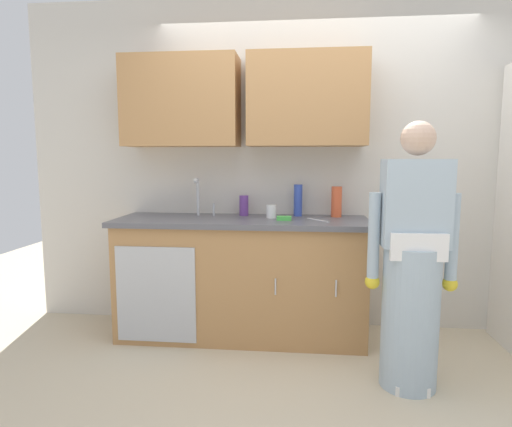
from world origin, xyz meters
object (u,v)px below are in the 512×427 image
Objects in this scene: knife_on_counter at (318,220)px; person_at_sink at (412,277)px; sponge at (284,218)px; sink at (199,220)px; bottle_dish_liquid at (244,205)px; cup_by_sink at (271,212)px; bottle_water_tall at (337,202)px; bottle_soap at (298,200)px.

person_at_sink is at bearing -176.33° from knife_on_counter.
sink is at bearing 174.41° from sponge.
person_at_sink is 0.88m from knife_on_counter.
cup_by_sink is (0.23, -0.13, -0.03)m from bottle_dish_liquid.
sponge is (-0.41, -0.24, -0.11)m from bottle_water_tall.
bottle_dish_liquid is at bearing 150.68° from cup_by_sink.
sponge is (0.11, -0.12, -0.04)m from cup_by_sink.
bottle_soap reaches higher than sponge.
bottle_water_tall is at bearing 13.08° from cup_by_sink.
bottle_dish_liquid reaches higher than cup_by_sink.
sink is 3.03× the size of bottle_dish_liquid.
knife_on_counter is (0.59, -0.22, -0.08)m from bottle_dish_liquid.
cup_by_sink is 0.42× the size of knife_on_counter.
bottle_water_tall is 0.53m from cup_by_sink.
sponge is at bearing -111.46° from bottle_soap.
person_at_sink reaches higher than knife_on_counter.
cup_by_sink is at bearing 39.32° from knife_on_counter.
person_at_sink is 1.20m from cup_by_sink.
bottle_dish_liquid is (0.33, 0.18, 0.10)m from sink.
person_at_sink is (1.47, -0.69, -0.23)m from sink.
knife_on_counter is (0.93, -0.04, 0.02)m from sink.
bottle_dish_liquid is at bearing -178.31° from bottle_soap.
person_at_sink is at bearing -37.43° from bottle_dish_liquid.
sponge is (0.67, -0.07, 0.03)m from sink.
cup_by_sink is 0.92× the size of sponge.
sink is 0.39m from bottle_dish_liquid.
bottle_water_tall is 0.95× the size of bottle_soap.
bottle_water_tall is at bearing -4.67° from bottle_soap.
cup_by_sink is at bearing -29.32° from bottle_dish_liquid.
sink is 2.05× the size of bottle_water_tall.
bottle_dish_liquid is (-1.14, 0.87, 0.33)m from person_at_sink.
bottle_dish_liquid is 0.43m from sponge.
bottle_water_tall is at bearing 8.91° from sink.
bottle_dish_liquid is at bearing 33.04° from knife_on_counter.
cup_by_sink is at bearing -166.92° from bottle_water_tall.
bottle_dish_liquid is 0.44m from bottle_soap.
knife_on_counter is (-0.15, -0.21, -0.12)m from bottle_water_tall.
bottle_soap reaches higher than knife_on_counter.
bottle_soap is 0.31m from knife_on_counter.
bottle_soap is (0.78, 0.19, 0.14)m from sink.
bottle_soap is at bearing -3.54° from knife_on_counter.
bottle_soap is at bearing 68.54° from sponge.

